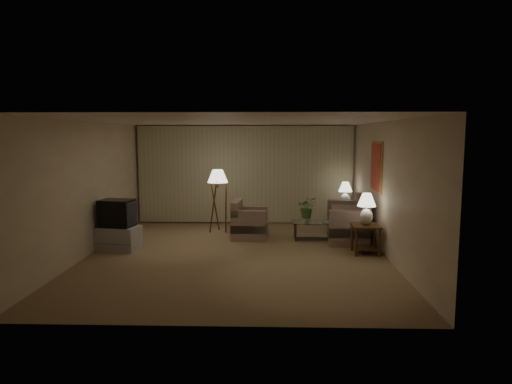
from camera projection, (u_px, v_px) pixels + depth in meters
ground at (236, 255)px, 9.29m from camera, size 7.00×7.00×0.00m
room_shell at (242, 164)px, 10.57m from camera, size 6.04×7.02×2.72m
sofa at (347, 222)px, 10.69m from camera, size 1.97×1.26×0.79m
armchair at (250, 223)px, 10.76m from camera, size 0.95×0.91×0.71m
side_table_near at (366, 234)px, 9.34m from camera, size 0.56×0.56×0.60m
side_table_far at (345, 213)px, 11.92m from camera, size 0.50×0.42×0.60m
table_lamp_near at (366, 206)px, 9.27m from camera, size 0.38×0.38×0.65m
table_lamp_far at (345, 192)px, 11.85m from camera, size 0.36×0.36×0.62m
coffee_table at (313, 228)px, 10.63m from camera, size 0.98×0.53×0.41m
tv_cabinet at (118, 238)px, 9.69m from camera, size 1.08×0.87×0.50m
crt_tv at (117, 213)px, 9.63m from camera, size 0.84×0.72×0.58m
floor_lamp at (218, 199)px, 11.43m from camera, size 0.51×0.51×1.57m
ottoman at (241, 229)px, 10.93m from camera, size 0.73×0.73×0.37m
vase at (307, 218)px, 10.60m from camera, size 0.21×0.21×0.17m
flowers at (307, 204)px, 10.56m from camera, size 0.45×0.39×0.49m
book at (325, 222)px, 10.50m from camera, size 0.28×0.30×0.02m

